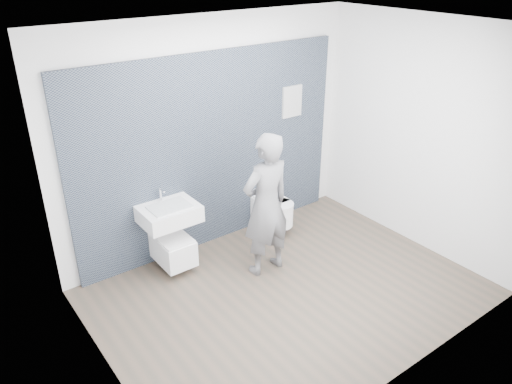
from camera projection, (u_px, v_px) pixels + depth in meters
ground at (288, 292)px, 5.51m from camera, size 4.00×4.00×0.00m
room_shell at (294, 145)px, 4.74m from camera, size 4.00×4.00×4.00m
tile_wall at (217, 237)px, 6.57m from camera, size 3.60×0.06×2.40m
washbasin at (169, 213)px, 5.64m from camera, size 0.64×0.48×0.48m
toilet_square at (173, 247)px, 5.82m from camera, size 0.37×0.53×0.72m
toilet_rounded at (275, 211)px, 6.58m from camera, size 0.35×0.60×0.32m
info_placard at (288, 212)px, 7.18m from camera, size 0.31×0.03×0.41m
visitor at (266, 205)px, 5.55m from camera, size 0.63×0.42×1.70m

